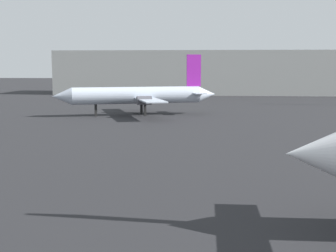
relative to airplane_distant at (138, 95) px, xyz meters
The scene contains 2 objects.
airplane_distant is the anchor object (origin of this frame).
terminal_building 65.72m from the airplane_distant, 77.17° to the left, with size 95.61×20.70×12.68m, color #B7B7B2.
Camera 1 is at (2.51, -7.87, 8.59)m, focal length 51.40 mm.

